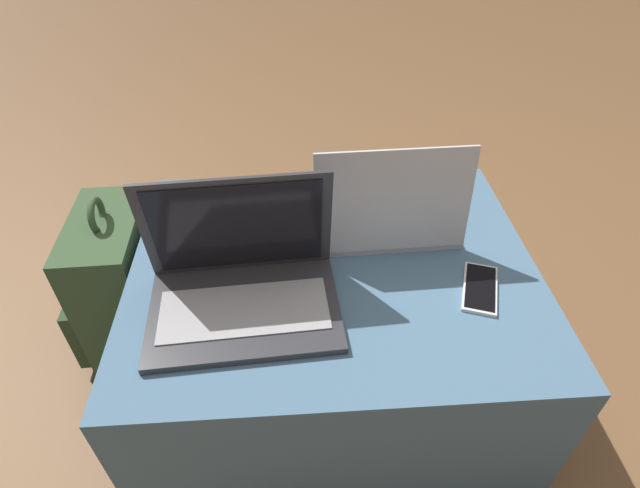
{
  "coord_description": "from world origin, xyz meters",
  "views": [
    {
      "loc": [
        -0.08,
        -0.8,
        1.15
      ],
      "look_at": [
        -0.03,
        -0.03,
        0.49
      ],
      "focal_mm": 28.0,
      "sensor_mm": 36.0,
      "label": 1
    }
  ],
  "objects_px": {
    "laptop_far": "(384,213)",
    "cell_phone": "(480,288)",
    "laptop_near": "(242,281)",
    "backpack": "(119,288)"
  },
  "relations": [
    {
      "from": "backpack",
      "to": "laptop_far",
      "type": "bearing_deg",
      "value": 83.89
    },
    {
      "from": "backpack",
      "to": "cell_phone",
      "type": "bearing_deg",
      "value": 71.43
    },
    {
      "from": "laptop_far",
      "to": "backpack",
      "type": "height_order",
      "value": "laptop_far"
    },
    {
      "from": "cell_phone",
      "to": "laptop_near",
      "type": "bearing_deg",
      "value": 19.0
    },
    {
      "from": "laptop_near",
      "to": "backpack",
      "type": "bearing_deg",
      "value": 141.3
    },
    {
      "from": "laptop_near",
      "to": "cell_phone",
      "type": "xyz_separation_m",
      "value": [
        0.48,
        -0.0,
        -0.05
      ]
    },
    {
      "from": "laptop_far",
      "to": "cell_phone",
      "type": "distance_m",
      "value": 0.27
    },
    {
      "from": "laptop_near",
      "to": "cell_phone",
      "type": "relative_size",
      "value": 2.46
    },
    {
      "from": "laptop_near",
      "to": "cell_phone",
      "type": "bearing_deg",
      "value": -3.81
    },
    {
      "from": "laptop_near",
      "to": "laptop_far",
      "type": "bearing_deg",
      "value": 29.39
    }
  ]
}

